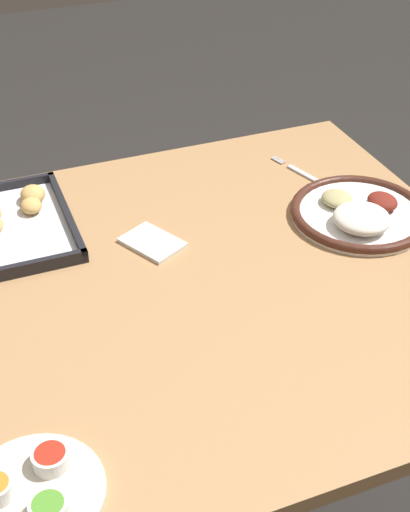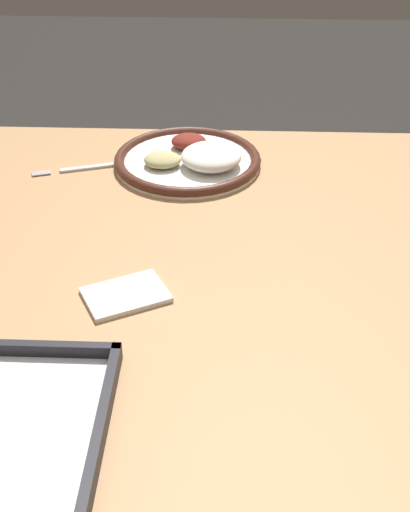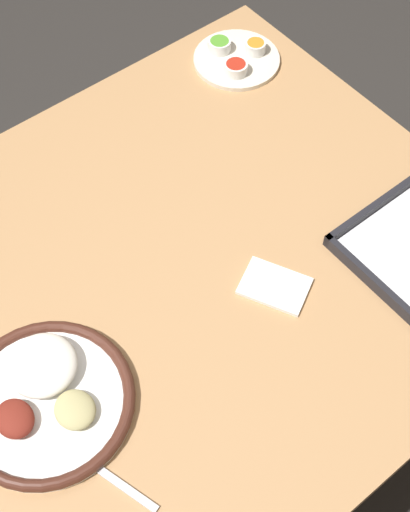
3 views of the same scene
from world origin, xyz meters
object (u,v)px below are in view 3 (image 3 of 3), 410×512
(dinner_plate, at_px, (45,397))
(fork, at_px, (127,489))
(saucer_plate, at_px, (236,57))
(napkin, at_px, (275,286))

(dinner_plate, xyz_separation_m, fork, (0.19, 0.02, -0.01))
(saucer_plate, bearing_deg, napkin, -33.29)
(saucer_plate, bearing_deg, fork, -49.83)
(fork, height_order, napkin, napkin)
(fork, relative_size, napkin, 1.35)
(dinner_plate, bearing_deg, fork, 5.58)
(dinner_plate, height_order, fork, dinner_plate)
(napkin, bearing_deg, dinner_plate, -99.32)
(fork, bearing_deg, dinner_plate, 167.81)
(dinner_plate, distance_m, napkin, 0.43)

